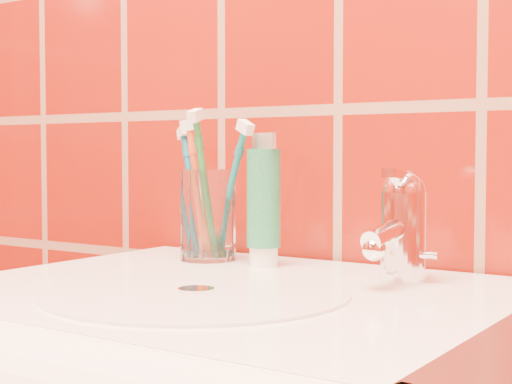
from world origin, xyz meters
The scene contains 7 objects.
glass_tumbler centered at (-0.14, 1.11, 0.91)m, with size 0.07×0.07×0.12m, color white.
toothpaste_tube centered at (-0.05, 1.10, 0.93)m, with size 0.05×0.04×0.16m.
faucet centered at (0.14, 1.09, 0.91)m, with size 0.05×0.11×0.12m.
toothbrush_0 centered at (-0.10, 1.11, 0.94)m, with size 0.09×0.05×0.18m, color #0E7175, non-canonical shape.
toothbrush_1 centered at (-0.13, 1.09, 0.94)m, with size 0.03×0.07×0.20m, color #1E732F, non-canonical shape.
toothbrush_2 centered at (-0.14, 1.09, 0.94)m, with size 0.04×0.04×0.19m, color #D95326, non-canonical shape.
toothbrush_3 centered at (-0.17, 1.12, 0.94)m, with size 0.08×0.06×0.18m, color #0D5570, non-canonical shape.
Camera 1 is at (0.47, 0.32, 0.99)m, focal length 55.00 mm.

